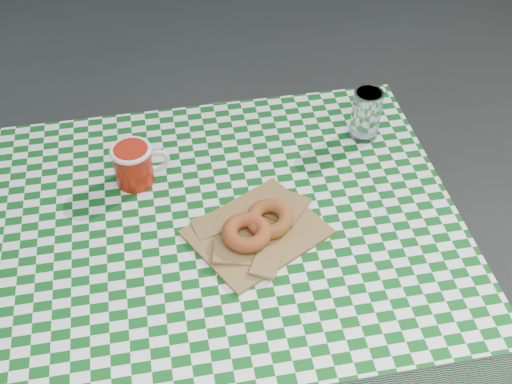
# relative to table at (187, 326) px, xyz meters

# --- Properties ---
(table) EXTENTS (1.29, 0.90, 0.75)m
(table) POSITION_rel_table_xyz_m (0.00, 0.00, 0.00)
(table) COLOR #54311D
(table) RESTS_ON ground
(tablecloth) EXTENTS (1.31, 0.92, 0.01)m
(tablecloth) POSITION_rel_table_xyz_m (0.00, 0.00, 0.38)
(tablecloth) COLOR #0C4F16
(tablecloth) RESTS_ON table
(paper_bag) EXTENTS (0.34, 0.32, 0.01)m
(paper_bag) POSITION_rel_table_xyz_m (0.18, -0.04, 0.39)
(paper_bag) COLOR olive
(paper_bag) RESTS_ON tablecloth
(bagel_front) EXTENTS (0.11, 0.11, 0.03)m
(bagel_front) POSITION_rel_table_xyz_m (0.15, -0.06, 0.41)
(bagel_front) COLOR brown
(bagel_front) RESTS_ON paper_bag
(bagel_back) EXTENTS (0.14, 0.14, 0.03)m
(bagel_back) POSITION_rel_table_xyz_m (0.21, -0.03, 0.41)
(bagel_back) COLOR #94581E
(bagel_back) RESTS_ON paper_bag
(coffee_mug) EXTENTS (0.20, 0.20, 0.10)m
(coffee_mug) POSITION_rel_table_xyz_m (-0.08, 0.16, 0.43)
(coffee_mug) COLOR #9D1A0A
(coffee_mug) RESTS_ON tablecloth
(drinking_glass) EXTENTS (0.08, 0.08, 0.13)m
(drinking_glass) POSITION_rel_table_xyz_m (0.49, 0.26, 0.45)
(drinking_glass) COLOR white
(drinking_glass) RESTS_ON tablecloth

